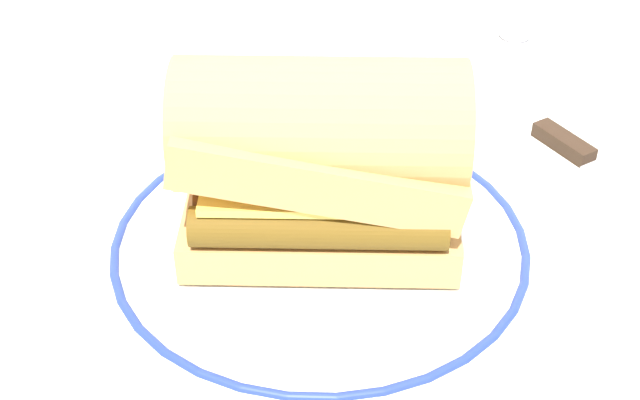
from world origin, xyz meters
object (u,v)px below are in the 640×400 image
(sausage_sandwich, at_px, (320,158))
(salt_shaker, at_px, (512,57))
(plate, at_px, (320,245))
(butter_knife, at_px, (599,168))

(sausage_sandwich, distance_m, salt_shaker, 0.26)
(plate, bearing_deg, butter_knife, 31.72)
(plate, height_order, butter_knife, plate)
(plate, distance_m, sausage_sandwich, 0.07)
(salt_shaker, bearing_deg, plate, -120.51)
(plate, relative_size, salt_shaker, 3.66)
(butter_knife, bearing_deg, sausage_sandwich, -148.28)
(plate, distance_m, butter_knife, 0.23)
(sausage_sandwich, bearing_deg, butter_knife, 25.48)
(sausage_sandwich, height_order, salt_shaker, sausage_sandwich)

